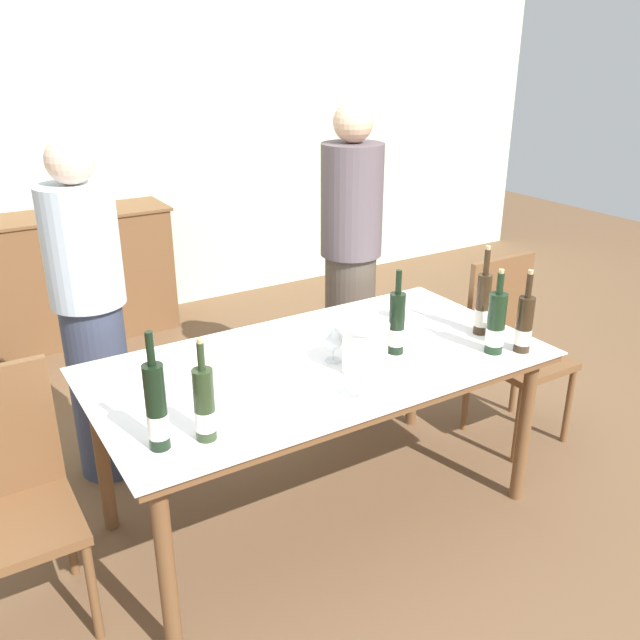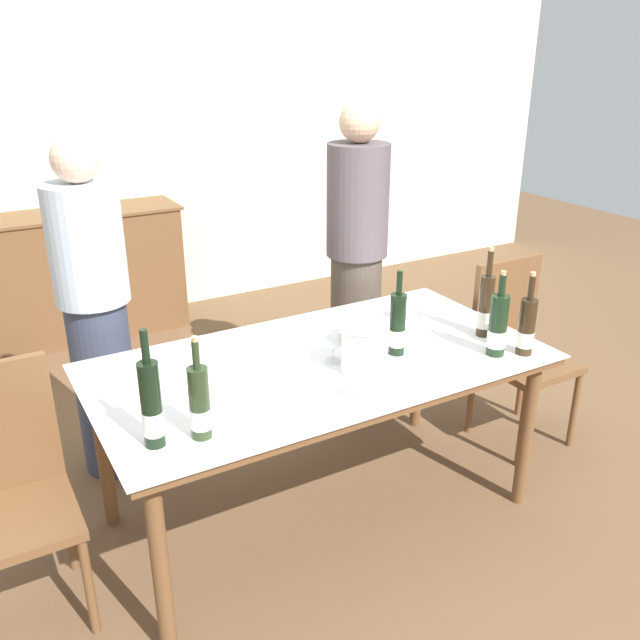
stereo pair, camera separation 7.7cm
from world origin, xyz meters
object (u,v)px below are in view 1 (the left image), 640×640
(wine_bottle_2, at_px, (483,305))
(person_host, at_px, (91,317))
(dining_table, at_px, (320,375))
(wine_bottle_0, at_px, (524,325))
(chair_left_end, at_px, (6,489))
(wine_bottle_1, at_px, (496,325))
(wine_bottle_4, at_px, (397,325))
(wine_bottle_5, at_px, (157,409))
(sideboard_cabinet, at_px, (70,277))
(wine_bottle_3, at_px, (205,406))
(wine_glass_0, at_px, (368,379))
(person_guest_left, at_px, (351,262))
(wine_glass_2, at_px, (403,301))
(wine_glass_1, at_px, (333,340))
(ice_bucket, at_px, (365,346))
(chair_right_end, at_px, (510,338))

(wine_bottle_2, distance_m, person_host, 1.76)
(dining_table, xyz_separation_m, wine_bottle_0, (0.78, -0.37, 0.19))
(wine_bottle_0, xyz_separation_m, chair_left_end, (-2.00, 0.46, -0.34))
(wine_bottle_1, relative_size, wine_bottle_4, 1.00)
(wine_bottle_5, bearing_deg, sideboard_cabinet, 83.54)
(wine_bottle_3, distance_m, wine_glass_0, 0.60)
(wine_bottle_0, height_order, person_host, person_host)
(sideboard_cabinet, height_order, chair_left_end, chair_left_end)
(dining_table, height_order, person_guest_left, person_guest_left)
(wine_bottle_0, bearing_deg, person_host, 141.05)
(wine_glass_2, bearing_deg, wine_bottle_5, -161.38)
(wine_bottle_0, bearing_deg, wine_glass_2, 111.16)
(wine_glass_1, bearing_deg, wine_bottle_1, -24.49)
(wine_bottle_3, relative_size, wine_bottle_4, 0.99)
(ice_bucket, bearing_deg, wine_bottle_4, 17.68)
(sideboard_cabinet, xyz_separation_m, wine_bottle_4, (0.77, -2.68, 0.43))
(wine_bottle_0, xyz_separation_m, wine_bottle_1, (-0.11, 0.05, 0.01))
(sideboard_cabinet, xyz_separation_m, person_guest_left, (1.13, -1.80, 0.40))
(ice_bucket, relative_size, wine_glass_0, 1.48)
(dining_table, relative_size, person_host, 1.15)
(person_guest_left, bearing_deg, wine_glass_0, -121.46)
(wine_bottle_1, distance_m, person_host, 1.79)
(wine_bottle_0, relative_size, wine_bottle_3, 0.99)
(wine_bottle_1, bearing_deg, ice_bucket, 165.31)
(wine_bottle_0, relative_size, wine_glass_1, 2.62)
(wine_bottle_5, bearing_deg, chair_right_end, 10.41)
(sideboard_cabinet, bearing_deg, wine_glass_1, -79.22)
(wine_bottle_3, xyz_separation_m, person_guest_left, (1.31, 1.09, -0.02))
(wine_bottle_0, bearing_deg, person_guest_left, 94.74)
(ice_bucket, relative_size, wine_glass_2, 1.50)
(ice_bucket, xyz_separation_m, wine_bottle_1, (0.56, -0.15, 0.02))
(sideboard_cabinet, distance_m, chair_right_end, 3.01)
(ice_bucket, xyz_separation_m, wine_bottle_4, (0.21, 0.07, 0.02))
(sideboard_cabinet, relative_size, wine_bottle_3, 3.89)
(dining_table, bearing_deg, wine_bottle_1, -25.23)
(person_guest_left, bearing_deg, chair_left_end, -160.00)
(chair_right_end, distance_m, person_host, 2.09)
(dining_table, height_order, chair_left_end, chair_left_end)
(sideboard_cabinet, bearing_deg, person_host, -98.32)
(wine_glass_1, distance_m, chair_right_end, 1.23)
(wine_glass_0, relative_size, person_guest_left, 0.08)
(person_host, bearing_deg, person_guest_left, -1.99)
(wine_glass_2, height_order, person_host, person_host)
(wine_bottle_5, bearing_deg, person_guest_left, 36.09)
(wine_bottle_3, xyz_separation_m, person_host, (-0.08, 1.14, -0.07))
(wine_glass_2, relative_size, chair_left_end, 0.14)
(chair_right_end, bearing_deg, ice_bucket, -167.06)
(wine_bottle_5, relative_size, person_guest_left, 0.24)
(chair_left_end, distance_m, chair_right_end, 2.45)
(wine_bottle_5, distance_m, wine_glass_1, 0.86)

